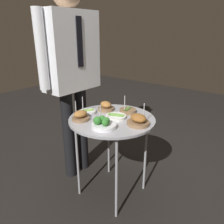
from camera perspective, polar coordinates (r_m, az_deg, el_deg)
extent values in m
plane|color=black|center=(2.08, 0.00, -19.86)|extent=(8.00, 8.00, 0.00)
cylinder|color=#939399|center=(1.71, 0.00, -1.85)|extent=(0.68, 0.68, 0.02)
cylinder|color=gray|center=(1.93, 8.70, -11.21)|extent=(0.02, 0.02, 0.69)
cylinder|color=gray|center=(1.64, 1.17, -17.18)|extent=(0.02, 0.02, 0.69)
cylinder|color=gray|center=(2.12, -0.87, -7.72)|extent=(0.02, 0.02, 0.69)
cylinder|color=gray|center=(1.87, -8.98, -12.23)|extent=(0.02, 0.02, 0.69)
cylinder|color=brown|center=(1.87, -1.61, 0.86)|extent=(0.14, 0.14, 0.03)
ellipsoid|color=#93602D|center=(1.86, -1.63, 1.98)|extent=(0.12, 0.14, 0.05)
cylinder|color=white|center=(1.70, 1.05, -1.25)|extent=(0.16, 0.16, 0.02)
ellipsoid|color=#5B8938|center=(1.72, 1.27, -0.49)|extent=(0.05, 0.13, 0.01)
ellipsoid|color=#5B8938|center=(1.71, 1.16, -0.61)|extent=(0.05, 0.13, 0.01)
ellipsoid|color=#5B8938|center=(1.70, 1.05, -0.73)|extent=(0.05, 0.13, 0.01)
ellipsoid|color=#5B8938|center=(1.69, 0.94, -0.85)|extent=(0.05, 0.13, 0.01)
ellipsoid|color=#5B8938|center=(1.68, 0.83, -0.97)|extent=(0.05, 0.13, 0.01)
cylinder|color=brown|center=(1.82, 4.13, 0.30)|extent=(0.14, 0.14, 0.03)
ellipsoid|color=#5B8938|center=(1.81, 4.44, 0.84)|extent=(0.12, 0.03, 0.01)
ellipsoid|color=#5B8938|center=(1.81, 4.14, 0.89)|extent=(0.12, 0.03, 0.01)
ellipsoid|color=#5B8938|center=(1.82, 3.85, 0.95)|extent=(0.12, 0.03, 0.01)
cylinder|color=#ADADB2|center=(1.77, 3.33, 1.91)|extent=(0.01, 0.01, 0.15)
cylinder|color=brown|center=(1.68, -8.18, -1.72)|extent=(0.13, 0.13, 0.02)
ellipsoid|color=#93602D|center=(1.67, -8.25, -0.51)|extent=(0.12, 0.10, 0.05)
cylinder|color=#ADADB2|center=(1.68, -9.42, 0.45)|extent=(0.01, 0.01, 0.15)
cylinder|color=brown|center=(1.60, 6.85, -2.88)|extent=(0.16, 0.16, 0.03)
ellipsoid|color=brown|center=(1.58, 6.91, -1.53)|extent=(0.15, 0.16, 0.06)
cylinder|color=#ADADB2|center=(1.60, 8.31, -0.38)|extent=(0.01, 0.01, 0.16)
cylinder|color=silver|center=(1.82, -6.39, 0.02)|extent=(0.14, 0.14, 0.02)
ellipsoid|color=#7AA847|center=(1.82, -6.53, 0.66)|extent=(0.10, 0.07, 0.01)
ellipsoid|color=#7AA847|center=(1.81, -6.45, 0.55)|extent=(0.10, 0.07, 0.01)
ellipsoid|color=#7AA847|center=(1.81, -6.37, 0.45)|extent=(0.10, 0.07, 0.01)
ellipsoid|color=#7AA847|center=(1.80, -6.29, 0.34)|extent=(0.10, 0.07, 0.01)
cylinder|color=#ADADB2|center=(1.79, -7.64, 1.77)|extent=(0.01, 0.01, 0.14)
cylinder|color=silver|center=(1.54, -2.08, -3.60)|extent=(0.18, 0.18, 0.03)
sphere|color=#2D7028|center=(1.53, -1.95, -2.32)|extent=(0.04, 0.04, 0.04)
sphere|color=#2D7028|center=(1.54, -2.66, -1.94)|extent=(0.05, 0.05, 0.05)
sphere|color=#2D7028|center=(1.52, -3.86, -2.24)|extent=(0.06, 0.06, 0.06)
sphere|color=#2D7028|center=(1.49, -1.79, -2.81)|extent=(0.05, 0.05, 0.05)
sphere|color=#2D7028|center=(1.52, -1.46, -2.31)|extent=(0.05, 0.05, 0.05)
cylinder|color=#ADADB2|center=(1.55, -3.02, -0.91)|extent=(0.01, 0.01, 0.15)
cylinder|color=black|center=(2.09, -11.24, -5.98)|extent=(0.11, 0.11, 0.86)
cylinder|color=black|center=(2.19, -7.88, -4.48)|extent=(0.11, 0.11, 0.86)
cube|color=silver|center=(1.94, -10.86, 15.28)|extent=(0.48, 0.23, 0.65)
cube|color=black|center=(1.84, -8.44, 17.58)|extent=(0.06, 0.01, 0.39)
cylinder|color=silver|center=(1.76, -18.03, 15.03)|extent=(0.08, 0.08, 0.59)
cylinder|color=silver|center=(2.13, -4.96, 16.70)|extent=(0.08, 0.08, 0.59)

